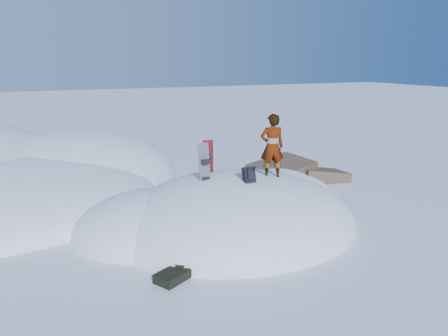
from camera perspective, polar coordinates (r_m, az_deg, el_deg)
name	(u,v)px	position (r m, az deg, el deg)	size (l,w,h in m)	color
ground	(236,226)	(12.43, 1.54, -7.59)	(120.00, 120.00, 0.00)	white
snow_mound	(227,224)	(12.56, 0.34, -7.34)	(8.00, 6.00, 3.00)	white
rock_outcrop	(289,184)	(16.66, 8.48, -2.02)	(4.68, 4.41, 1.68)	brown
snowboard_red	(208,166)	(12.50, -2.04, 0.23)	(0.29, 0.19, 1.56)	#AF0912
snowboard_dark	(205,172)	(11.67, -2.50, -0.58)	(0.31, 0.27, 1.61)	black
backpack	(249,175)	(11.40, 3.31, -0.91)	(0.31, 0.38, 0.50)	black
gear_pile	(174,274)	(9.62, -6.53, -13.64)	(0.95, 0.76, 0.25)	black
person	(272,147)	(12.00, 6.29, 2.81)	(0.66, 0.43, 1.80)	slate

